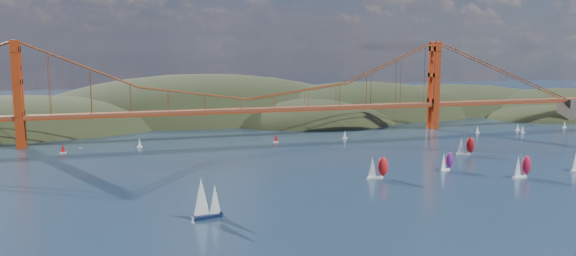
# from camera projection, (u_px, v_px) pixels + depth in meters

# --- Properties ---
(ground) EXTENTS (1200.00, 1200.00, 0.00)m
(ground) POSITION_uv_depth(u_px,v_px,m) (395.00, 238.00, 153.35)
(ground) COLOR black
(ground) RESTS_ON ground
(headlands) EXTENTS (725.00, 225.00, 96.00)m
(headlands) POSITION_uv_depth(u_px,v_px,m) (278.00, 131.00, 431.67)
(headlands) COLOR black
(headlands) RESTS_ON ground
(bridge) EXTENTS (552.00, 12.00, 55.00)m
(bridge) POSITION_uv_depth(u_px,v_px,m) (245.00, 81.00, 318.79)
(bridge) COLOR brown
(bridge) RESTS_ON ground
(sloop_navy) EXTENTS (9.45, 5.95, 14.12)m
(sloop_navy) POSITION_uv_depth(u_px,v_px,m) (205.00, 199.00, 169.72)
(sloop_navy) COLOR black
(sloop_navy) RESTS_ON ground
(racer_0) EXTENTS (8.62, 3.79, 9.78)m
(racer_0) POSITION_uv_depth(u_px,v_px,m) (377.00, 167.00, 221.37)
(racer_0) COLOR silver
(racer_0) RESTS_ON ground
(racer_1) EXTENTS (8.84, 4.16, 9.98)m
(racer_1) POSITION_uv_depth(u_px,v_px,m) (522.00, 166.00, 222.82)
(racer_1) COLOR silver
(racer_1) RESTS_ON ground
(racer_3) EXTENTS (8.72, 5.64, 9.75)m
(racer_3) POSITION_uv_depth(u_px,v_px,m) (465.00, 145.00, 270.70)
(racer_3) COLOR white
(racer_3) RESTS_ON ground
(racer_rwb) EXTENTS (7.82, 5.22, 8.75)m
(racer_rwb) POSITION_uv_depth(u_px,v_px,m) (446.00, 161.00, 235.82)
(racer_rwb) COLOR white
(racer_rwb) RESTS_ON ground
(distant_boat_2) EXTENTS (3.00, 2.00, 4.70)m
(distant_boat_2) POSITION_uv_depth(u_px,v_px,m) (63.00, 148.00, 274.74)
(distant_boat_2) COLOR silver
(distant_boat_2) RESTS_ON ground
(distant_boat_3) EXTENTS (3.00, 2.00, 4.70)m
(distant_boat_3) POSITION_uv_depth(u_px,v_px,m) (140.00, 143.00, 290.63)
(distant_boat_3) COLOR silver
(distant_boat_3) RESTS_ON ground
(distant_boat_4) EXTENTS (3.00, 2.00, 4.70)m
(distant_boat_4) POSITION_uv_depth(u_px,v_px,m) (477.00, 129.00, 338.44)
(distant_boat_4) COLOR silver
(distant_boat_4) RESTS_ON ground
(distant_boat_5) EXTENTS (3.00, 2.00, 4.70)m
(distant_boat_5) POSITION_uv_depth(u_px,v_px,m) (523.00, 129.00, 340.12)
(distant_boat_5) COLOR silver
(distant_boat_5) RESTS_ON ground
(distant_boat_6) EXTENTS (3.00, 2.00, 4.70)m
(distant_boat_6) POSITION_uv_depth(u_px,v_px,m) (518.00, 127.00, 349.39)
(distant_boat_6) COLOR silver
(distant_boat_6) RESTS_ON ground
(distant_boat_7) EXTENTS (3.00, 2.00, 4.70)m
(distant_boat_7) POSITION_uv_depth(u_px,v_px,m) (565.00, 124.00, 361.48)
(distant_boat_7) COLOR silver
(distant_boat_7) RESTS_ON ground
(distant_boat_8) EXTENTS (3.00, 2.00, 4.70)m
(distant_boat_8) POSITION_uv_depth(u_px,v_px,m) (345.00, 135.00, 318.21)
(distant_boat_8) COLOR silver
(distant_boat_8) RESTS_ON ground
(distant_boat_9) EXTENTS (3.00, 2.00, 4.70)m
(distant_boat_9) POSITION_uv_depth(u_px,v_px,m) (276.00, 138.00, 306.60)
(distant_boat_9) COLOR silver
(distant_boat_9) RESTS_ON ground
(gull) EXTENTS (0.90, 0.25, 0.17)m
(gull) POSITION_uv_depth(u_px,v_px,m) (80.00, 148.00, 154.84)
(gull) COLOR white
(gull) RESTS_ON ground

